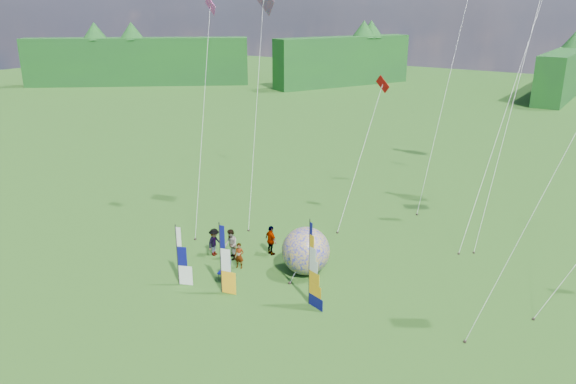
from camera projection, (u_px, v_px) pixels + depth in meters
The scene contains 17 objects.
ground at pixel (258, 331), 25.98m from camera, with size 220.00×220.00×0.00m, color #3F6222.
treeline_ring at pixel (257, 253), 24.69m from camera, with size 210.00×210.00×8.00m, color #175416, non-canonical shape.
feather_banner_main at pixel (309, 264), 27.64m from camera, with size 1.21×0.10×4.44m, color #0C0D5E, non-canonical shape.
side_banner_left at pixel (221, 259), 28.85m from camera, with size 1.05×0.10×3.81m, color #F7A316, non-canonical shape.
side_banner_far at pixel (177, 256), 29.78m from camera, with size 0.99×0.10×3.34m, color white, non-canonical shape.
bol_inflatable at pixel (306, 251), 31.15m from camera, with size 2.69×2.69×2.69m, color #1117A6.
spectator_a at pixel (239, 256), 31.93m from camera, with size 0.55×0.36×1.51m, color #66594C.
spectator_b at pixel (231, 245), 32.96m from camera, with size 0.90×0.44×1.86m, color #66594C.
spectator_c at pixel (214, 242), 33.51m from camera, with size 1.10×0.41×1.70m, color #66594C.
spectator_d at pixel (271, 240), 33.56m from camera, with size 1.08×0.44×1.84m, color #66594C.
camp_chair at pixel (224, 271), 30.59m from camera, with size 0.63×0.63×1.09m, color #070B6C, non-canonical shape.
kite_whale at pixel (509, 95), 36.18m from camera, with size 3.64×16.50×17.47m, color black, non-canonical shape.
kite_rainbow_delta at pixel (256, 97), 37.91m from camera, with size 7.26×10.46×16.76m, color red, non-canonical shape.
small_kite_red at pixel (361, 148), 38.20m from camera, with size 2.69×9.19×10.02m, color red, non-canonical shape.
small_kite_orange at pixel (513, 98), 34.00m from camera, with size 3.38×10.49×17.87m, color #DD5E05, non-canonical shape.
small_kite_pink at pixel (203, 110), 36.77m from camera, with size 5.80×8.69×15.49m, color #EF3FB2, non-canonical shape.
small_kite_green at pixel (452, 61), 41.16m from camera, with size 3.18×13.57×20.73m, color #0D973A, non-canonical shape.
Camera 1 is at (13.65, -17.95, 14.49)m, focal length 35.00 mm.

